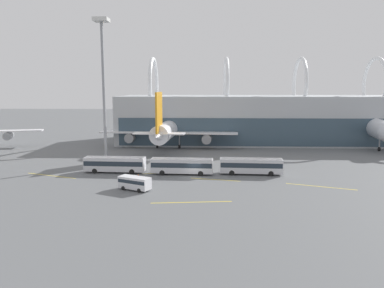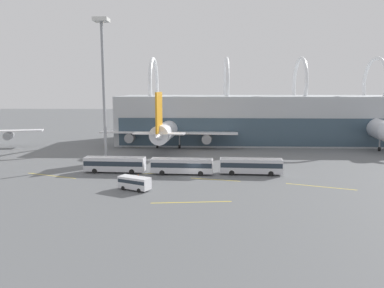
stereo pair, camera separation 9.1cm
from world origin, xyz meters
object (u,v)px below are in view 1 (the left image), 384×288
(floodlight_mast, at_px, (103,65))
(traffic_cone_0, at_px, (138,176))
(shuttle_bus_1, at_px, (182,165))
(airliner_at_gate_far, at_px, (169,129))
(shuttle_bus_0, at_px, (115,163))
(service_van_foreground, at_px, (135,182))
(shuttle_bus_2, at_px, (251,165))
(airliner_parked_remote, at_px, (366,125))

(floodlight_mast, distance_m, traffic_cone_0, 25.77)
(shuttle_bus_1, xyz_separation_m, traffic_cone_0, (-7.98, -2.98, -1.46))
(floodlight_mast, bearing_deg, airliner_at_gate_far, 63.48)
(shuttle_bus_0, height_order, service_van_foreground, shuttle_bus_0)
(shuttle_bus_1, bearing_deg, airliner_at_gate_far, 102.81)
(airliner_at_gate_far, height_order, shuttle_bus_0, airliner_at_gate_far)
(service_van_foreground, height_order, traffic_cone_0, service_van_foreground)
(airliner_at_gate_far, distance_m, shuttle_bus_2, 36.92)
(shuttle_bus_0, bearing_deg, traffic_cone_0, -33.94)
(shuttle_bus_2, bearing_deg, airliner_at_gate_far, 124.37)
(service_van_foreground, bearing_deg, shuttle_bus_2, 56.12)
(shuttle_bus_0, distance_m, shuttle_bus_1, 13.40)
(airliner_parked_remote, height_order, shuttle_bus_0, airliner_parked_remote)
(shuttle_bus_2, height_order, floodlight_mast, floodlight_mast)
(shuttle_bus_2, bearing_deg, shuttle_bus_0, -178.17)
(service_van_foreground, bearing_deg, shuttle_bus_1, 84.36)
(shuttle_bus_2, distance_m, traffic_cone_0, 21.66)
(airliner_at_gate_far, relative_size, shuttle_bus_0, 3.18)
(airliner_at_gate_far, bearing_deg, airliner_parked_remote, -76.22)
(service_van_foreground, bearing_deg, floodlight_mast, 142.05)
(shuttle_bus_0, xyz_separation_m, shuttle_bus_1, (13.36, -1.01, 0.00))
(airliner_parked_remote, relative_size, shuttle_bus_0, 3.82)
(shuttle_bus_0, bearing_deg, airliner_parked_remote, 34.51)
(airliner_parked_remote, xyz_separation_m, shuttle_bus_0, (-65.43, -40.76, -3.91))
(floodlight_mast, bearing_deg, shuttle_bus_2, -15.38)
(airliner_at_gate_far, relative_size, floodlight_mast, 1.24)
(airliner_parked_remote, distance_m, service_van_foreground, 79.77)
(airliner_at_gate_far, bearing_deg, service_van_foreground, -177.70)
(service_van_foreground, bearing_deg, shuttle_bus_0, 142.20)
(airliner_at_gate_far, relative_size, traffic_cone_0, 53.51)
(shuttle_bus_1, bearing_deg, airliner_parked_remote, 41.34)
(airliner_parked_remote, bearing_deg, shuttle_bus_1, -44.36)
(airliner_at_gate_far, relative_size, shuttle_bus_2, 3.18)
(airliner_parked_remote, relative_size, traffic_cone_0, 64.13)
(floodlight_mast, bearing_deg, service_van_foreground, -63.54)
(shuttle_bus_1, bearing_deg, shuttle_bus_0, 178.30)
(airliner_at_gate_far, bearing_deg, traffic_cone_0, -179.67)
(floodlight_mast, relative_size, traffic_cone_0, 43.17)
(airliner_parked_remote, distance_m, shuttle_bus_1, 66.87)
(shuttle_bus_2, distance_m, service_van_foreground, 23.69)
(airliner_parked_remote, bearing_deg, traffic_cone_0, -46.41)
(airliner_at_gate_far, xyz_separation_m, airliner_parked_remote, (57.80, 9.93, 0.55))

